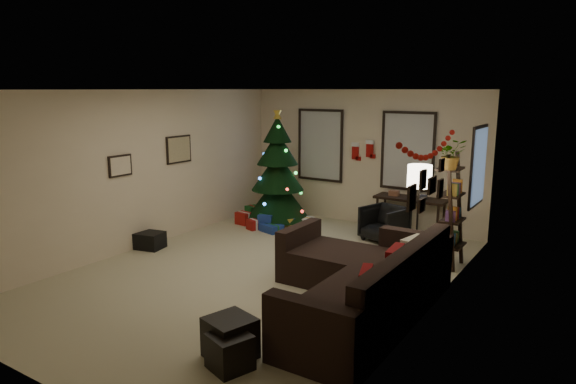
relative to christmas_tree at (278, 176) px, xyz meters
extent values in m
plane|color=#BCB38E|center=(1.41, -2.54, -0.99)|extent=(7.00, 7.00, 0.00)
plane|color=white|center=(1.41, -2.54, 1.71)|extent=(7.00, 7.00, 0.00)
plane|color=beige|center=(1.41, 0.96, 0.36)|extent=(5.00, 0.00, 5.00)
plane|color=beige|center=(1.41, -6.04, 0.36)|extent=(5.00, 0.00, 5.00)
plane|color=beige|center=(-1.09, -2.54, 0.36)|extent=(0.00, 7.00, 7.00)
plane|color=beige|center=(3.91, -2.54, 0.36)|extent=(0.00, 7.00, 7.00)
cube|color=#728CB2|center=(0.46, 0.93, 0.56)|extent=(0.94, 0.02, 1.35)
cube|color=beige|center=(0.46, 0.93, 0.56)|extent=(0.94, 0.03, 1.35)
cube|color=#728CB2|center=(2.36, 0.93, 0.56)|extent=(0.94, 0.02, 1.35)
cube|color=beige|center=(2.36, 0.93, 0.56)|extent=(0.94, 0.03, 1.35)
cube|color=#728CB2|center=(3.88, 0.01, 0.51)|extent=(0.05, 0.27, 1.17)
cube|color=beige|center=(3.88, 0.01, 0.51)|extent=(0.05, 0.45, 1.17)
cylinder|color=black|center=(0.00, 0.00, -0.85)|extent=(0.09, 0.09, 0.28)
cone|color=black|center=(0.00, 0.00, -0.42)|extent=(1.28, 1.28, 0.89)
cone|color=black|center=(0.00, 0.00, 0.10)|extent=(1.05, 1.05, 0.75)
cone|color=black|center=(0.00, 0.00, 0.57)|extent=(0.83, 0.83, 0.66)
cone|color=black|center=(0.00, 0.00, 0.94)|extent=(0.57, 0.57, 0.52)
cylinder|color=maroon|center=(0.00, 0.00, -0.97)|extent=(1.04, 1.04, 0.04)
cube|color=maroon|center=(-0.54, -0.44, -0.86)|extent=(0.30, 0.22, 0.25)
cube|color=navy|center=(0.06, -0.49, -0.84)|extent=(0.28, 0.25, 0.30)
cube|color=silver|center=(0.61, 0.11, -0.90)|extent=(0.25, 0.30, 0.18)
cube|color=#14591E|center=(-0.64, 0.01, -0.85)|extent=(0.26, 0.26, 0.28)
cube|color=gold|center=(0.36, -0.19, -0.88)|extent=(0.35, 0.28, 0.22)
cube|color=maroon|center=(-0.14, -0.64, -0.89)|extent=(0.22, 0.22, 0.20)
cube|color=navy|center=(0.26, -0.59, -0.91)|extent=(0.40, 0.30, 0.15)
cube|color=black|center=(3.44, -3.06, -0.75)|extent=(1.01, 2.70, 0.47)
cube|color=black|center=(3.84, -3.06, -0.28)|extent=(0.20, 2.70, 0.46)
cube|color=black|center=(3.44, -4.51, -0.62)|extent=(1.01, 0.20, 0.74)
cube|color=black|center=(3.44, -1.61, -0.62)|extent=(1.01, 0.20, 0.74)
cube|color=black|center=(2.45, -2.22, -0.75)|extent=(0.95, 1.01, 0.47)
cube|color=black|center=(1.89, -2.22, -0.62)|extent=(0.18, 1.01, 0.74)
cube|color=maroon|center=(3.62, -3.67, -0.35)|extent=(0.23, 0.42, 0.41)
cube|color=maroon|center=(3.62, -2.84, -0.35)|extent=(0.16, 0.46, 0.45)
cube|color=beige|center=(3.62, -2.24, -0.36)|extent=(0.20, 0.43, 0.42)
cube|color=black|center=(2.59, -4.69, -0.77)|extent=(0.55, 0.55, 0.42)
cube|color=black|center=(2.72, -4.86, -0.81)|extent=(0.48, 0.48, 0.36)
cube|color=black|center=(2.54, 0.68, -0.30)|extent=(1.33, 0.47, 0.05)
cylinder|color=black|center=(1.96, 0.49, -0.65)|extent=(0.05, 0.05, 0.66)
cylinder|color=black|center=(1.96, 0.87, -0.65)|extent=(0.05, 0.05, 0.66)
cylinder|color=black|center=(3.13, 0.49, -0.65)|extent=(0.05, 0.05, 0.66)
cylinder|color=black|center=(3.13, 0.87, -0.65)|extent=(0.05, 0.05, 0.66)
imported|color=black|center=(2.30, 0.03, -0.66)|extent=(0.77, 0.75, 0.65)
cube|color=black|center=(3.73, -0.92, -0.10)|extent=(0.05, 0.05, 1.77)
cube|color=black|center=(3.73, -0.45, -0.10)|extent=(0.05, 0.05, 1.77)
cube|color=black|center=(3.70, -0.68, -0.64)|extent=(0.30, 0.49, 0.03)
cube|color=black|center=(3.70, -0.68, -0.25)|extent=(0.30, 0.49, 0.03)
cube|color=black|center=(3.70, -0.68, 0.15)|extent=(0.30, 0.49, 0.03)
cube|color=black|center=(3.70, -0.68, 0.54)|extent=(0.30, 0.49, 0.03)
imported|color=#4C4C4C|center=(3.71, -1.01, 0.87)|extent=(0.68, 0.65, 0.57)
cylinder|color=black|center=(3.36, -1.32, -0.97)|extent=(0.29, 0.29, 0.03)
cylinder|color=black|center=(3.36, -1.32, -0.27)|extent=(0.03, 0.03, 1.38)
cylinder|color=white|center=(3.36, -1.32, 0.49)|extent=(0.35, 0.35, 0.33)
cube|color=black|center=(-1.07, -1.65, 0.63)|extent=(0.04, 0.60, 0.50)
cube|color=tan|center=(-1.07, -1.65, 0.63)|extent=(0.01, 0.54, 0.45)
cube|color=black|center=(-1.07, -2.99, 0.49)|extent=(0.04, 0.45, 0.35)
cube|color=beige|center=(-1.07, -2.99, 0.49)|extent=(0.01, 0.41, 0.31)
cube|color=black|center=(3.89, -3.14, 0.56)|extent=(0.03, 0.22, 0.28)
cube|color=black|center=(3.89, -2.79, 0.71)|extent=(0.03, 0.18, 0.22)
cube|color=black|center=(3.89, -2.79, 0.41)|extent=(0.03, 0.20, 0.16)
cube|color=black|center=(3.89, -2.44, 0.59)|extent=(0.03, 0.26, 0.20)
cube|color=black|center=(3.89, -2.09, 0.49)|extent=(0.03, 0.18, 0.24)
cube|color=black|center=(3.89, -2.09, 0.79)|extent=(0.03, 0.16, 0.16)
cube|color=#990F0C|center=(1.26, 0.95, 0.47)|extent=(0.14, 0.04, 0.30)
cube|color=white|center=(1.26, 0.95, 0.62)|extent=(0.16, 0.05, 0.08)
cube|color=#990F0C|center=(1.33, 0.95, 0.34)|extent=(0.10, 0.04, 0.08)
cube|color=#990F0C|center=(1.59, 0.90, 0.55)|extent=(0.14, 0.04, 0.30)
cube|color=white|center=(1.59, 0.90, 0.70)|extent=(0.16, 0.05, 0.08)
cube|color=#990F0C|center=(1.66, 0.90, 0.42)|extent=(0.10, 0.04, 0.08)
cube|color=black|center=(-0.98, -2.60, -0.84)|extent=(0.63, 0.49, 0.28)
camera|label=1|loc=(5.72, -8.43, 1.73)|focal=32.02mm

